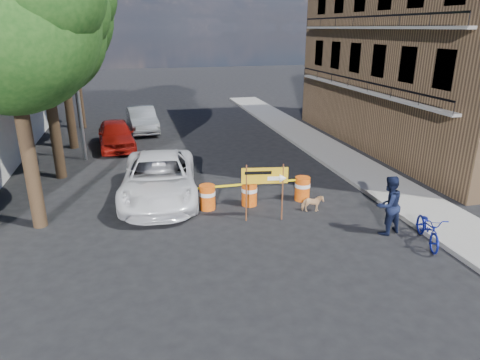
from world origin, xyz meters
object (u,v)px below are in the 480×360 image
barrel_mid_right (249,193)px  bicycle (431,215)px  sedan_silver (142,119)px  barrel_mid_left (207,197)px  suv_white (159,178)px  barrel_far_right (302,188)px  barrel_far_left (151,202)px  pedestrian (388,205)px  dog (312,204)px  sedan_red (116,134)px  detour_sign (271,180)px

barrel_mid_right → bicycle: bicycle is taller
bicycle → sedan_silver: bearing=133.0°
barrel_mid_left → sedan_silver: 13.23m
suv_white → bicycle: bearing=-31.1°
barrel_far_right → barrel_far_left: bearing=-179.8°
pedestrian → barrel_mid_right: bearing=-55.8°
barrel_mid_right → dog: bearing=-29.9°
bicycle → sedan_red: 16.36m
barrel_mid_left → suv_white: size_ratio=0.15×
barrel_far_left → sedan_red: (-1.33, 9.35, 0.28)m
barrel_far_left → pedestrian: 7.82m
barrel_mid_right → pedestrian: pedestrian is taller
barrel_mid_right → barrel_far_right: bearing=-0.4°
barrel_far_left → barrel_mid_right: size_ratio=1.00×
barrel_far_left → barrel_mid_left: 1.98m
barrel_mid_left → suv_white: 2.17m
barrel_far_left → dog: barrel_far_left is taller
bicycle → barrel_mid_left: bearing=163.7°
barrel_far_right → sedan_silver: 14.20m
dog → sedan_red: sedan_red is taller
barrel_far_right → barrel_mid_left: bearing=179.7°
detour_sign → suv_white: bearing=149.6°
barrel_mid_right → barrel_far_right: (2.06, -0.01, 0.00)m
barrel_mid_right → detour_sign: (0.34, -1.44, 0.98)m
bicycle → sedan_silver: 18.95m
barrel_far_left → bicycle: 8.96m
dog → sedan_silver: size_ratio=0.16×
barrel_far_right → bicycle: (2.35, -4.16, 0.47)m
pedestrian → sedan_red: (-8.45, 12.56, -0.20)m
barrel_far_left → barrel_mid_right: 3.53m
barrel_far_left → sedan_silver: sedan_silver is taller
pedestrian → dog: bearing=-66.4°
dog → sedan_silver: bearing=32.7°
barrel_mid_right → detour_sign: bearing=-76.6°
detour_sign → dog: detour_sign is taller
pedestrian → bicycle: 1.23m
bicycle → dog: (-2.42, 3.02, -0.63)m
barrel_mid_right → sedan_silver: sedan_silver is taller
barrel_mid_left → sedan_red: bearing=109.6°
suv_white → sedan_silver: suv_white is taller
barrel_mid_left → dog: bearing=-18.0°
barrel_far_left → suv_white: size_ratio=0.15×
barrel_far_right → bicycle: bearing=-60.5°
barrel_far_left → barrel_far_right: 5.59m
barrel_mid_right → sedan_red: bearing=117.5°
barrel_mid_left → sedan_red: size_ratio=0.20×
barrel_far_left → bicycle: size_ratio=0.48×
barrel_far_left → sedan_silver: bearing=89.4°
dog → sedan_silver: 15.24m
barrel_far_right → dog: (-0.07, -1.13, -0.16)m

